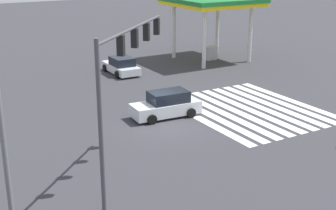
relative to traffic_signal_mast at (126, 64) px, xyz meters
name	(u,v)px	position (x,y,z in m)	size (l,w,h in m)	color
ground_plane	(168,126)	(4.95, -4.95, -5.36)	(154.47, 154.47, 0.00)	#333338
crosswalk_markings	(248,109)	(4.95, -11.13, -5.36)	(10.06, 8.20, 0.01)	silver
traffic_signal_mast	(126,64)	(0.00, 0.00, 0.00)	(5.91, 5.91, 7.00)	#47474C
car_0	(166,105)	(6.46, -5.72, -4.59)	(2.15, 4.46, 1.65)	silver
car_3	(121,66)	(17.88, -7.92, -4.69)	(4.32, 2.12, 1.47)	silver
gas_station_canopy	(212,5)	(18.48, -17.65, -0.13)	(7.54, 7.54, 5.88)	yellow
street_light_pole_a	(2,129)	(-4.61, 6.10, -0.21)	(0.80, 0.36, 8.69)	slate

